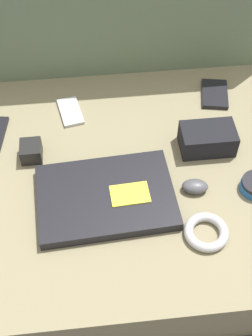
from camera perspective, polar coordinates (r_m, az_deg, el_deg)
name	(u,v)px	position (r m, az deg, el deg)	size (l,w,h in m)	color
ground_plane	(126,208)	(1.28, 0.00, -4.90)	(8.00, 8.00, 0.00)	#38383D
couch_seat	(126,191)	(1.22, 0.00, -2.87)	(0.95, 0.75, 0.16)	#847A5B
couch_backrest	(108,15)	(1.41, -2.16, 18.14)	(0.95, 0.20, 0.58)	#60755B
laptop	(106,197)	(1.10, -2.43, -3.54)	(0.33, 0.24, 0.03)	black
computer_mouse	(195,186)	(1.13, 8.40, -2.24)	(0.07, 0.05, 0.03)	#4C4C51
phone_silver	(70,112)	(1.30, -6.80, 6.84)	(0.07, 0.11, 0.01)	#B7B7BC
phone_small	(215,94)	(1.36, 10.75, 8.86)	(0.09, 0.12, 0.01)	black
camera_pouch	(207,139)	(1.20, 9.91, 3.52)	(0.14, 0.08, 0.06)	black
charger_brick	(31,151)	(1.20, -11.49, 2.03)	(0.05, 0.06, 0.04)	black
cable_coil	(206,232)	(1.06, 9.76, -7.70)	(0.10, 0.10, 0.02)	#B2B2B7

